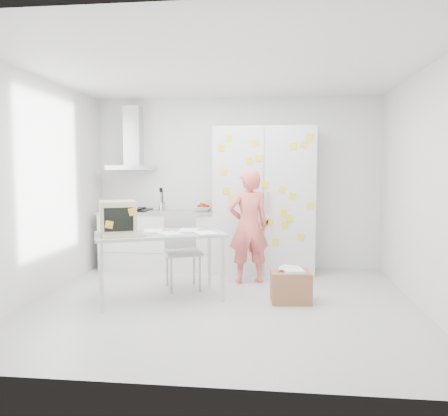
# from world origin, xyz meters

# --- Properties ---
(floor) EXTENTS (4.50, 4.00, 0.02)m
(floor) POSITION_xyz_m (0.00, 0.00, -0.01)
(floor) COLOR silver
(floor) RESTS_ON ground
(walls) EXTENTS (4.52, 4.01, 2.70)m
(walls) POSITION_xyz_m (0.00, 0.72, 1.35)
(walls) COLOR white
(walls) RESTS_ON ground
(ceiling) EXTENTS (4.50, 4.00, 0.02)m
(ceiling) POSITION_xyz_m (0.00, 0.00, 2.70)
(ceiling) COLOR white
(ceiling) RESTS_ON walls
(counter_run) EXTENTS (1.84, 0.63, 1.28)m
(counter_run) POSITION_xyz_m (-1.20, 1.70, 0.47)
(counter_run) COLOR white
(counter_run) RESTS_ON ground
(range_hood) EXTENTS (0.70, 0.48, 1.01)m
(range_hood) POSITION_xyz_m (-1.65, 1.84, 1.96)
(range_hood) COLOR silver
(range_hood) RESTS_ON walls
(tall_cabinet) EXTENTS (1.50, 0.68, 2.20)m
(tall_cabinet) POSITION_xyz_m (0.45, 1.67, 1.10)
(tall_cabinet) COLOR silver
(tall_cabinet) RESTS_ON ground
(person) EXTENTS (0.66, 0.54, 1.57)m
(person) POSITION_xyz_m (0.25, 0.99, 0.79)
(person) COLOR #F76760
(person) RESTS_ON ground
(desk) EXTENTS (1.68, 1.28, 1.20)m
(desk) POSITION_xyz_m (-1.06, -0.01, 0.91)
(desk) COLOR #B0B7BB
(desk) RESTS_ON ground
(chair) EXTENTS (0.59, 0.59, 1.01)m
(chair) POSITION_xyz_m (-0.61, 0.63, 0.57)
(chair) COLOR #A7A7A5
(chair) RESTS_ON ground
(cardboard_box) EXTENTS (0.49, 0.41, 0.41)m
(cardboard_box) POSITION_xyz_m (0.80, 0.15, 0.19)
(cardboard_box) COLOR #9A6743
(cardboard_box) RESTS_ON ground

